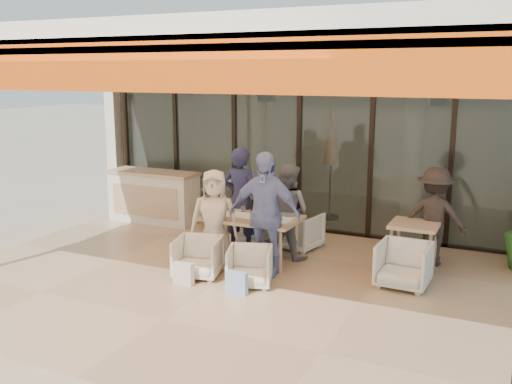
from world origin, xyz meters
TOP-DOWN VIEW (x-y plane):
  - ground at (0.00, 0.00)m, footprint 70.00×70.00m
  - terrace_floor at (0.00, 0.00)m, footprint 8.00×6.00m
  - terrace_structure at (0.00, -0.26)m, footprint 8.00×6.00m
  - glass_storefront at (0.00, 3.00)m, footprint 8.08×0.10m
  - interior_block at (0.01, 5.31)m, footprint 9.05×3.62m
  - host_counter at (-2.81, 2.30)m, footprint 1.85×0.65m
  - dining_table at (0.00, 0.94)m, footprint 1.50×0.90m
  - chair_far_left at (-0.41, 1.88)m, footprint 0.65×0.61m
  - chair_far_right at (0.43, 1.88)m, footprint 0.79×0.75m
  - chair_near_left at (-0.41, -0.02)m, footprint 0.77×0.74m
  - chair_near_right at (0.43, -0.02)m, footprint 0.76×0.73m
  - diner_navy at (-0.41, 1.38)m, footprint 0.65×0.43m
  - diner_grey at (0.43, 1.38)m, footprint 0.87×0.74m
  - diner_cream at (-0.41, 0.48)m, footprint 0.87×0.72m
  - diner_periwinkle at (0.43, 0.48)m, footprint 1.10×0.50m
  - tote_bag_cream at (-0.41, -0.42)m, footprint 0.30×0.10m
  - tote_bag_blue at (0.43, -0.42)m, footprint 0.30×0.10m
  - side_table at (2.39, 1.61)m, footprint 0.70×0.70m
  - side_chair at (2.39, 0.86)m, footprint 0.72×0.67m
  - standing_woman at (2.62, 1.99)m, footprint 1.01×0.59m

SIDE VIEW (x-z plane):
  - ground at x=0.00m, z-range 0.00..0.00m
  - terrace_floor at x=0.00m, z-range 0.00..0.01m
  - tote_bag_cream at x=-0.41m, z-range 0.00..0.34m
  - tote_bag_blue at x=0.43m, z-range 0.00..0.34m
  - chair_near_right at x=0.43m, z-range 0.00..0.62m
  - chair_far_left at x=-0.41m, z-range 0.00..0.64m
  - chair_near_left at x=-0.41m, z-range 0.00..0.66m
  - chair_far_right at x=0.43m, z-range 0.00..0.70m
  - side_chair at x=2.39m, z-range 0.00..0.71m
  - host_counter at x=-2.81m, z-range 0.01..1.05m
  - side_table at x=2.39m, z-range 0.27..1.01m
  - dining_table at x=0.00m, z-range 0.22..1.15m
  - diner_cream at x=-0.41m, z-range 0.00..1.53m
  - diner_grey at x=0.43m, z-range 0.00..1.55m
  - standing_woman at x=2.62m, z-range 0.00..1.55m
  - diner_navy at x=-0.41m, z-range 0.00..1.76m
  - diner_periwinkle at x=0.43m, z-range 0.00..1.85m
  - glass_storefront at x=0.00m, z-range 0.00..3.20m
  - interior_block at x=0.01m, z-range 0.47..3.99m
  - terrace_structure at x=0.00m, z-range 1.55..4.95m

